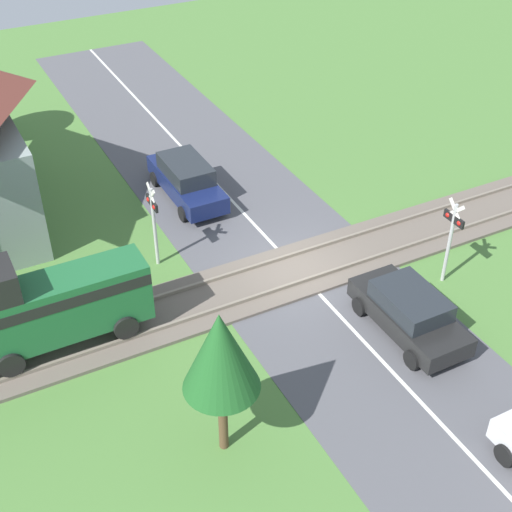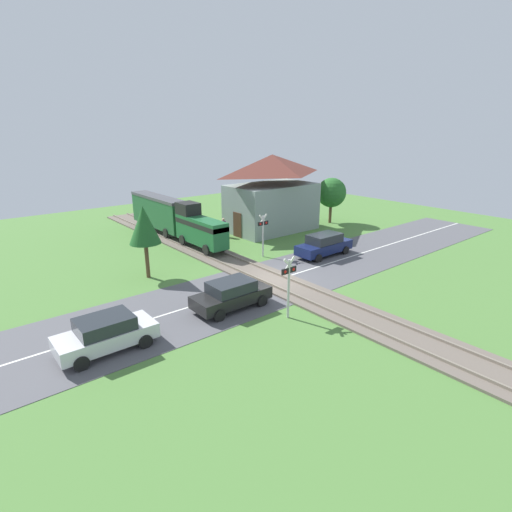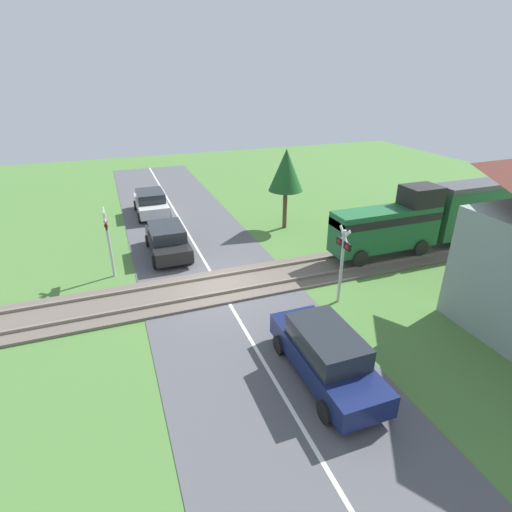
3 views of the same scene
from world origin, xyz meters
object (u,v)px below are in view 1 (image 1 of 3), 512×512
Objects in this scene: crossing_signal_west_approach at (452,231)px; crossing_signal_east_approach at (153,215)px; car_near_crossing at (409,312)px; car_far_side at (186,179)px.

crossing_signal_west_approach is 9.71m from crossing_signal_east_approach.
car_near_crossing is at bearing 119.41° from crossing_signal_west_approach.
crossing_signal_east_approach reaches higher than car_far_side.
car_far_side is at bearing 15.56° from car_near_crossing.
car_far_side reaches higher than car_near_crossing.
car_far_side is 1.46× the size of crossing_signal_west_approach.
car_far_side is 1.46× the size of crossing_signal_east_approach.
crossing_signal_east_approach is at bearing 143.55° from car_far_side.
car_near_crossing is 1.32× the size of crossing_signal_west_approach.
crossing_signal_west_approach reaches higher than car_far_side.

